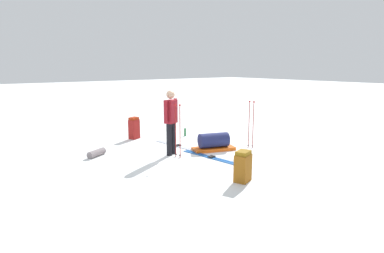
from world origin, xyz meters
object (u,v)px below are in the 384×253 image
ski_poles_planted_far (178,128)px  sleeping_mat_rolled (97,153)px  backpack_large_dark (134,128)px  gear_sled (214,142)px  ski_pair_near (212,157)px  thermos_bottle (185,132)px  ski_poles_planted_near (251,122)px  backpack_bright (243,167)px  skier_standing (171,119)px  ski_pair_far (178,146)px

ski_poles_planted_far → sleeping_mat_rolled: size_ratio=2.50×
backpack_large_dark → gear_sled: bearing=-157.9°
backpack_large_dark → sleeping_mat_rolled: bearing=126.3°
ski_pair_near → thermos_bottle: (2.54, -1.00, 0.12)m
backpack_large_dark → ski_poles_planted_near: 3.74m
backpack_bright → gear_sled: 2.50m
ski_poles_planted_near → backpack_large_dark: bearing=34.8°
backpack_large_dark → backpack_bright: bearing=179.3°
ski_pair_near → skier_standing: bearing=35.4°
ski_poles_planted_far → sleeping_mat_rolled: (1.33, 1.65, -0.67)m
ski_poles_planted_far → gear_sled: size_ratio=1.10×
ski_pair_far → ski_poles_planted_near: 2.22m
backpack_bright → thermos_bottle: backpack_bright is taller
ski_pair_near → backpack_bright: (-1.68, 0.60, 0.30)m
backpack_bright → thermos_bottle: (4.22, -1.60, -0.18)m
thermos_bottle → ski_pair_far: bearing=135.6°
ski_pair_far → ski_poles_planted_far: (-0.93, 0.64, 0.75)m
skier_standing → thermos_bottle: skier_standing is taller
skier_standing → gear_sled: bearing=-106.9°
backpack_bright → sleeping_mat_rolled: (3.59, 1.69, -0.22)m
backpack_bright → ski_poles_planted_near: size_ratio=0.47×
ski_pair_near → backpack_large_dark: (3.19, 0.54, 0.33)m
ski_pair_near → backpack_bright: 1.81m
ski_pair_far → sleeping_mat_rolled: sleeping_mat_rolled is taller
backpack_bright → ski_pair_far: bearing=-10.6°
ski_pair_near → ski_poles_planted_far: size_ratio=1.40×
skier_standing → backpack_large_dark: bearing=-2.4°
gear_sled → thermos_bottle: 2.05m
ski_pair_near → ski_poles_planted_near: (0.14, -1.58, 0.73)m
ski_pair_far → backpack_large_dark: bearing=17.9°
skier_standing → backpack_large_dark: size_ratio=2.44×
backpack_large_dark → ski_pair_near: bearing=-170.3°
skier_standing → sleeping_mat_rolled: skier_standing is taller
skier_standing → backpack_bright: size_ratio=2.66×
ski_pair_near → ski_poles_planted_near: ski_poles_planted_near is taller
ski_pair_far → thermos_bottle: thermos_bottle is taller
ski_pair_far → ski_poles_planted_near: ski_poles_planted_near is taller
ski_pair_far → thermos_bottle: (1.02, -1.00, 0.12)m
ski_pair_near → sleeping_mat_rolled: sleeping_mat_rolled is taller
skier_standing → ski_pair_near: bearing=-144.6°
ski_pair_far → thermos_bottle: bearing=-44.4°
ski_pair_near → ski_poles_planted_far: (0.58, 0.64, 0.75)m
thermos_bottle → skier_standing: bearing=135.0°
ski_pair_far → backpack_bright: backpack_bright is taller
ski_pair_near → thermos_bottle: thermos_bottle is taller
ski_pair_near → ski_poles_planted_far: ski_poles_planted_far is taller
ski_pair_near → ski_pair_far: 1.52m
sleeping_mat_rolled → backpack_large_dark: bearing=-53.7°
ski_pair_near → ski_pair_far: size_ratio=1.00×
ski_pair_far → backpack_large_dark: backpack_large_dark is taller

